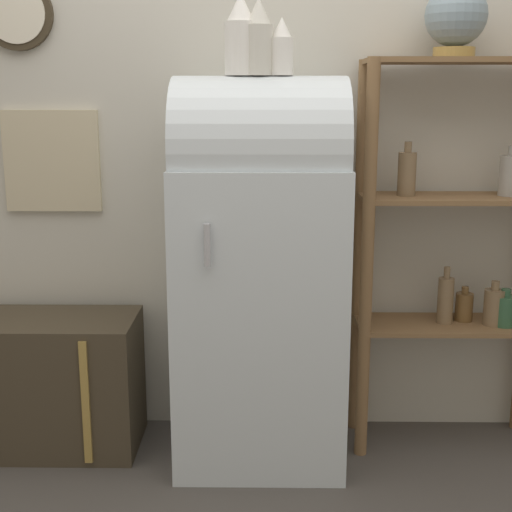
{
  "coord_description": "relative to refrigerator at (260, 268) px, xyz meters",
  "views": [
    {
      "loc": [
        0.02,
        -2.42,
        1.44
      ],
      "look_at": [
        -0.01,
        0.27,
        0.83
      ],
      "focal_mm": 50.0,
      "sensor_mm": 36.0,
      "label": 1
    }
  ],
  "objects": [
    {
      "name": "vase_right",
      "position": [
        0.08,
        -0.01,
        0.82
      ],
      "size": [
        0.08,
        0.08,
        0.2
      ],
      "color": "white",
      "rests_on": "refrigerator"
    },
    {
      "name": "suitcase_trunk",
      "position": [
        -0.87,
        0.05,
        -0.5
      ],
      "size": [
        0.74,
        0.39,
        0.56
      ],
      "color": "#423828",
      "rests_on": "ground_plane"
    },
    {
      "name": "shelf_unit",
      "position": [
        0.79,
        0.11,
        0.1
      ],
      "size": [
        0.77,
        0.29,
        1.57
      ],
      "color": "olive",
      "rests_on": "ground_plane"
    },
    {
      "name": "wall_back",
      "position": [
        -0.01,
        0.3,
        0.57
      ],
      "size": [
        7.0,
        0.09,
        2.7
      ],
      "color": "beige",
      "rests_on": "ground_plane"
    },
    {
      "name": "vase_center",
      "position": [
        -0.01,
        -0.01,
        0.85
      ],
      "size": [
        0.11,
        0.11,
        0.27
      ],
      "color": "beige",
      "rests_on": "refrigerator"
    },
    {
      "name": "vase_left",
      "position": [
        -0.07,
        -0.0,
        0.86
      ],
      "size": [
        0.12,
        0.12,
        0.29
      ],
      "color": "white",
      "rests_on": "refrigerator"
    },
    {
      "name": "refrigerator",
      "position": [
        0.0,
        0.0,
        0.0
      ],
      "size": [
        0.65,
        0.59,
        1.51
      ],
      "color": "silver",
      "rests_on": "ground_plane"
    },
    {
      "name": "globe",
      "position": [
        0.73,
        0.13,
        0.94
      ],
      "size": [
        0.23,
        0.23,
        0.27
      ],
      "color": "#AD8942",
      "rests_on": "shelf_unit"
    },
    {
      "name": "ground_plane",
      "position": [
        0.0,
        -0.27,
        -0.78
      ],
      "size": [
        12.0,
        12.0,
        0.0
      ],
      "primitive_type": "plane",
      "color": "#4C4742"
    }
  ]
}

